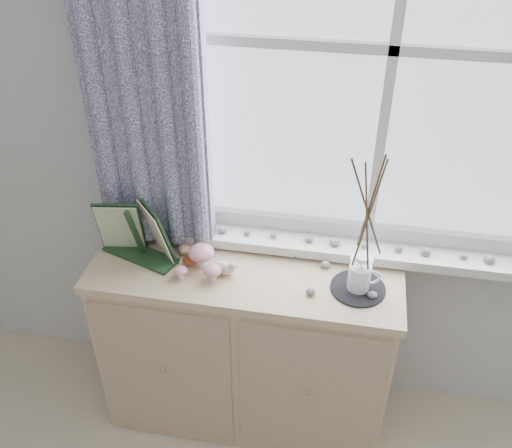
% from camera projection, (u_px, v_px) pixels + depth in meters
% --- Properties ---
extents(sideboard, '(1.20, 0.45, 0.85)m').
position_uv_depth(sideboard, '(246.00, 345.00, 2.43)').
color(sideboard, tan).
rests_on(sideboard, ground).
extents(botanical_book, '(0.38, 0.24, 0.25)m').
position_uv_depth(botanical_book, '(134.00, 235.00, 2.14)').
color(botanical_book, '#1B3A1E').
rests_on(botanical_book, sideboard).
extents(toadstool_cluster, '(0.18, 0.16, 0.09)m').
position_uv_depth(toadstool_cluster, '(201.00, 259.00, 2.14)').
color(toadstool_cluster, white).
rests_on(toadstool_cluster, sideboard).
extents(wooden_eggs, '(0.13, 0.17, 0.07)m').
position_uv_depth(wooden_eggs, '(185.00, 248.00, 2.24)').
color(wooden_eggs, tan).
rests_on(wooden_eggs, sideboard).
extents(songbird_figurine, '(0.12, 0.07, 0.06)m').
position_uv_depth(songbird_figurine, '(224.00, 267.00, 2.14)').
color(songbird_figurine, beige).
rests_on(songbird_figurine, sideboard).
extents(crocheted_doily, '(0.20, 0.20, 0.01)m').
position_uv_depth(crocheted_doily, '(358.00, 288.00, 2.08)').
color(crocheted_doily, black).
rests_on(crocheted_doily, sideboard).
extents(twig_pitcher, '(0.26, 0.26, 0.62)m').
position_uv_depth(twig_pitcher, '(369.00, 209.00, 1.88)').
color(twig_pitcher, white).
rests_on(twig_pitcher, crocheted_doily).
extents(sideboard_pebbles, '(0.34, 0.23, 0.03)m').
position_uv_depth(sideboard_pebbles, '(325.00, 276.00, 2.13)').
color(sideboard_pebbles, gray).
rests_on(sideboard_pebbles, sideboard).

